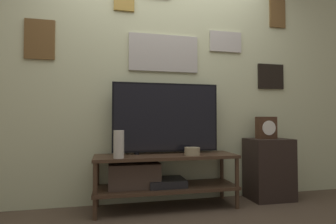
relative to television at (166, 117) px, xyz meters
The scene contains 8 objects.
ground_plane 0.95m from the television, 93.36° to the right, with size 12.00×12.00×0.00m, color #4C3D2D.
wall_back 0.50m from the television, 95.17° to the left, with size 6.40×0.08×2.70m.
media_console 0.58m from the television, 145.94° to the right, with size 1.39×0.41×0.52m.
television is the anchor object (origin of this frame).
vase_wide_bowl 0.43m from the television, 39.76° to the right, with size 0.15×0.15×0.08m.
vase_tall_ceramic 0.59m from the television, 154.33° to the right, with size 0.09×0.09×0.25m.
side_table 1.26m from the television, ahead, with size 0.45×0.34×0.65m.
mantel_clock 1.12m from the television, ahead, with size 0.21×0.11×0.24m.
Camera 1 is at (-0.55, -2.28, 0.85)m, focal length 28.00 mm.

